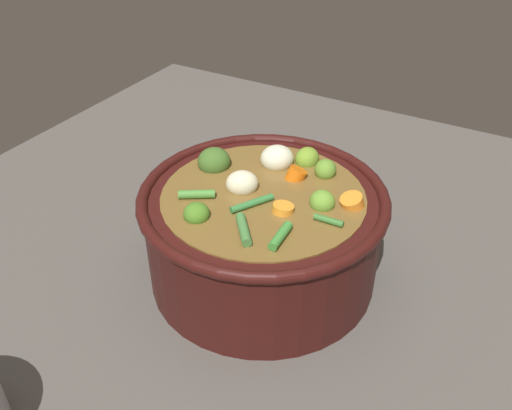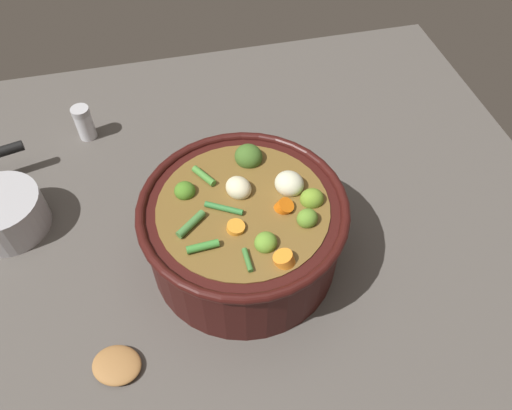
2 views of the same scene
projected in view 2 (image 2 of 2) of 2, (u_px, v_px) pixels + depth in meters
ground_plane at (245, 255)px, 0.77m from camera, size 1.10×1.10×0.00m
cooking_pot at (244, 230)px, 0.72m from camera, size 0.30×0.30×0.15m
wooden_spoon at (101, 407)px, 0.62m from camera, size 0.21×0.21×0.01m
salt_shaker at (84, 123)px, 0.92m from camera, size 0.03×0.03×0.07m
small_saucepan at (5, 212)px, 0.78m from camera, size 0.20×0.15×0.07m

